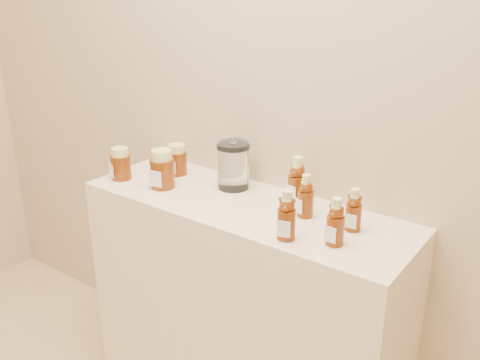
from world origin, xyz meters
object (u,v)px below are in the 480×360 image
Objects in this scene: bear_bottle_front_left at (287,212)px; display_table at (243,313)px; glass_canister at (233,163)px; bear_bottle_back_left at (297,178)px; honey_jar_left at (121,163)px.

display_table is at bearing 135.90° from bear_bottle_front_left.
glass_canister reaches higher than display_table.
bear_bottle_front_left is 0.93× the size of glass_canister.
bear_bottle_front_left is 0.43m from glass_canister.
glass_canister reaches higher than bear_bottle_front_left.
bear_bottle_back_left is 0.26m from bear_bottle_front_left.
bear_bottle_front_left is 0.77m from honey_jar_left.
glass_canister is (-0.37, 0.23, 0.01)m from bear_bottle_front_left.
bear_bottle_back_left is 1.03× the size of glass_canister.
display_table is 0.74m from honey_jar_left.
glass_canister is at bearing -169.48° from bear_bottle_back_left.
bear_bottle_back_left reaches higher than bear_bottle_front_left.
display_table is 6.17× the size of bear_bottle_back_left.
bear_bottle_back_left is 0.69m from honey_jar_left.
display_table is at bearing -39.57° from glass_canister.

